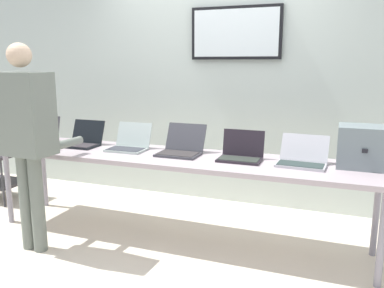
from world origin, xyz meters
name	(u,v)px	position (x,y,z in m)	size (l,w,h in m)	color
ground	(175,239)	(0.00, 0.00, -0.02)	(8.00, 8.00, 0.04)	beige
back_wall	(214,82)	(0.01, 1.13, 1.35)	(8.00, 0.11, 2.66)	silver
workbench	(174,161)	(0.00, 0.00, 0.71)	(3.51, 0.70, 0.76)	#AF9EA4
equipment_box	(364,147)	(1.51, 0.15, 0.92)	(0.38, 0.32, 0.32)	slate
laptop_station_0	(39,136)	(-1.52, 0.08, 0.82)	(0.37, 0.31, 0.26)	#3C3940
laptop_station_1	(83,140)	(-1.00, 0.07, 0.81)	(0.34, 0.32, 0.23)	black
laptop_station_2	(129,144)	(-0.48, 0.07, 0.81)	(0.35, 0.33, 0.24)	#A8B7B2
laptop_station_3	(181,148)	(0.04, 0.08, 0.82)	(0.36, 0.37, 0.25)	#39393F
laptop_station_4	(241,153)	(0.58, 0.05, 0.81)	(0.35, 0.27, 0.24)	#251E26
laptop_station_5	(302,158)	(1.07, 0.06, 0.81)	(0.39, 0.35, 0.22)	#B0AEB6
person	(26,129)	(-1.02, -0.62, 1.03)	(0.45, 0.60, 1.70)	slate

